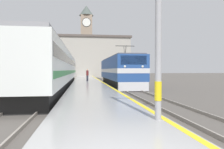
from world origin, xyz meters
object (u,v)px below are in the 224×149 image
Objects in this scene: locomotive_train at (119,71)px; clock_tower at (86,39)px; passenger_train at (58,69)px; person_on_platform at (87,75)px.

clock_tower is at bearing 94.33° from locomotive_train.
locomotive_train is 0.73× the size of clock_tower.
passenger_train is at bearing -168.61° from locomotive_train.
clock_tower reaches higher than passenger_train.
passenger_train is at bearing -95.36° from clock_tower.
locomotive_train is 9.42× the size of person_on_platform.
clock_tower reaches higher than person_on_platform.
person_on_platform is 38.73m from clock_tower.
locomotive_train reaches higher than passenger_train.
locomotive_train is at bearing -85.67° from clock_tower.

